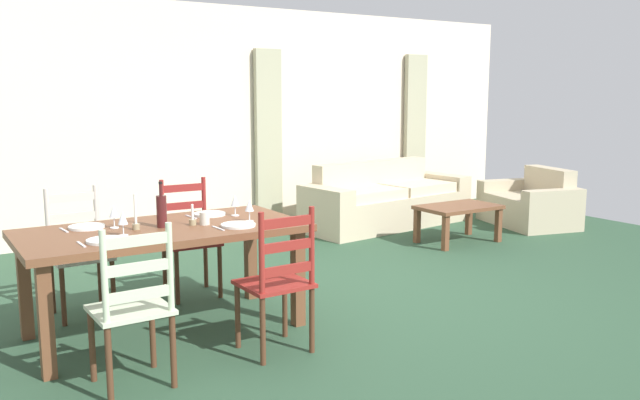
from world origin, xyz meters
name	(u,v)px	position (x,y,z in m)	size (l,w,h in m)	color
ground_plane	(358,300)	(0.00, 0.00, -0.01)	(9.60, 9.60, 0.02)	#2C4B34
wall_far	(199,119)	(0.00, 3.30, 1.35)	(9.60, 0.16, 2.70)	beige
curtain_panel_left	(268,138)	(0.87, 3.16, 1.10)	(0.35, 0.08, 2.20)	#ACAA89
curtain_panel_right	(415,132)	(3.27, 3.16, 1.10)	(0.35, 0.08, 2.20)	#ACAA89
dining_table	(164,240)	(-1.57, 0.11, 0.66)	(1.90, 0.96, 0.75)	brown
dining_chair_near_left	(133,307)	(-2.03, -0.67, 0.48)	(0.43, 0.41, 0.96)	beige
dining_chair_near_right	(278,281)	(-1.09, -0.65, 0.48)	(0.43, 0.41, 0.96)	maroon
dining_chair_far_left	(79,252)	(-1.99, 0.84, 0.48)	(0.43, 0.41, 0.96)	beige
dining_chair_far_right	(189,238)	(-1.10, 0.87, 0.48)	(0.44, 0.42, 0.96)	maroon
dinner_plate_near_left	(106,240)	(-2.02, -0.14, 0.76)	(0.24, 0.24, 0.02)	white
fork_near_left	(81,244)	(-2.17, -0.14, 0.75)	(0.02, 0.17, 0.01)	silver
dinner_plate_near_right	(238,225)	(-1.12, -0.14, 0.76)	(0.24, 0.24, 0.02)	white
fork_near_right	(218,228)	(-1.27, -0.14, 0.75)	(0.02, 0.17, 0.01)	silver
dinner_plate_far_left	(87,227)	(-2.02, 0.36, 0.76)	(0.24, 0.24, 0.02)	white
fork_far_left	(64,230)	(-2.17, 0.36, 0.75)	(0.02, 0.17, 0.01)	silver
dinner_plate_far_right	(210,214)	(-1.12, 0.36, 0.76)	(0.24, 0.24, 0.02)	white
fork_far_right	(191,217)	(-1.27, 0.36, 0.75)	(0.02, 0.17, 0.01)	silver
wine_bottle	(162,210)	(-1.58, 0.11, 0.87)	(0.07, 0.07, 0.32)	#471919
wine_glass_near_left	(123,219)	(-1.88, -0.02, 0.86)	(0.06, 0.06, 0.16)	white
wine_glass_near_right	(249,206)	(-0.98, -0.02, 0.86)	(0.06, 0.06, 0.16)	white
wine_glass_far_left	(114,212)	(-1.86, 0.26, 0.86)	(0.06, 0.06, 0.16)	white
wine_glass_far_right	(235,201)	(-0.97, 0.23, 0.86)	(0.06, 0.06, 0.16)	white
coffee_cup_primary	(205,218)	(-1.30, 0.04, 0.80)	(0.07, 0.07, 0.09)	beige
candle_tall	(136,220)	(-1.75, 0.13, 0.82)	(0.05, 0.05, 0.24)	#998C66
candle_short	(193,220)	(-1.37, 0.07, 0.79)	(0.05, 0.05, 0.15)	#998C66
couch	(384,202)	(2.06, 2.31, 0.29)	(2.36, 1.06, 0.80)	beige
coffee_table	(458,211)	(2.16, 1.09, 0.36)	(0.90, 0.56, 0.42)	brown
armchair_upholstered	(533,205)	(3.68, 1.32, 0.25)	(1.06, 1.32, 0.72)	#BDAE8F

